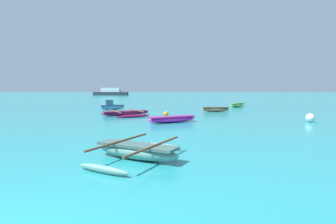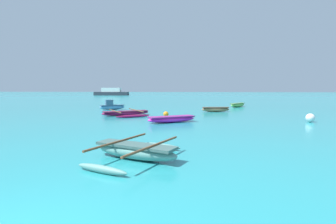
{
  "view_description": "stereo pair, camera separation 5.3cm",
  "coord_description": "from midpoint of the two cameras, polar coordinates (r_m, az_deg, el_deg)",
  "views": [
    {
      "loc": [
        2.61,
        -2.38,
        2.14
      ],
      "look_at": [
        0.81,
        17.58,
        0.25
      ],
      "focal_mm": 28.0,
      "sensor_mm": 36.0,
      "label": 1
    },
    {
      "loc": [
        2.66,
        -2.38,
        2.14
      ],
      "look_at": [
        0.81,
        17.58,
        0.25
      ],
      "focal_mm": 28.0,
      "sensor_mm": 36.0,
      "label": 2
    }
  ],
  "objects": [
    {
      "name": "moored_boat_0",
      "position": [
        25.8,
        -12.25,
        1.26
      ],
      "size": [
        2.39,
        1.82,
        0.97
      ],
      "rotation": [
        0.0,
        0.0,
        0.56
      ],
      "color": "#5A94C7",
      "rests_on": "ground_plane"
    },
    {
      "name": "moored_boat_1",
      "position": [
        16.03,
        0.73,
        -1.51
      ],
      "size": [
        3.08,
        2.21,
        0.38
      ],
      "rotation": [
        0.0,
        0.0,
        0.52
      ],
      "color": "#E028C1",
      "rests_on": "ground_plane"
    },
    {
      "name": "moored_boat_2",
      "position": [
        20.43,
        -9.27,
        -0.19
      ],
      "size": [
        4.07,
        4.48,
        0.39
      ],
      "rotation": [
        0.0,
        0.0,
        0.54
      ],
      "color": "#99174E",
      "rests_on": "ground_plane"
    },
    {
      "name": "moored_boat_3",
      "position": [
        7.96,
        -7.04,
        -8.45
      ],
      "size": [
        2.81,
        3.5,
        0.51
      ],
      "rotation": [
        0.0,
        0.0,
        -0.39
      ],
      "color": "#599089",
      "rests_on": "ground_plane"
    },
    {
      "name": "moored_boat_4",
      "position": [
        23.29,
        10.24,
        0.62
      ],
      "size": [
        2.51,
        0.96,
        0.43
      ],
      "rotation": [
        0.0,
        0.0,
        0.18
      ],
      "color": "#8C6A48",
      "rests_on": "ground_plane"
    },
    {
      "name": "moored_boat_5",
      "position": [
        29.64,
        14.83,
        1.53
      ],
      "size": [
        2.15,
        2.62,
        0.43
      ],
      "rotation": [
        0.0,
        0.0,
        0.93
      ],
      "color": "#7BCF60",
      "rests_on": "ground_plane"
    },
    {
      "name": "mooring_buoy_1",
      "position": [
        18.42,
        28.48,
        -1.11
      ],
      "size": [
        0.53,
        0.53,
        0.53
      ],
      "color": "white",
      "rests_on": "ground_plane"
    },
    {
      "name": "mooring_buoy_2",
      "position": [
        19.1,
        -0.52,
        -0.46
      ],
      "size": [
        0.39,
        0.39,
        0.39
      ],
      "color": "orange",
      "rests_on": "ground_plane"
    },
    {
      "name": "distant_ferry",
      "position": [
        72.63,
        -12.36,
        4.22
      ],
      "size": [
        9.23,
        2.03,
        2.03
      ],
      "color": "#2D333D",
      "rests_on": "ground_plane"
    }
  ]
}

